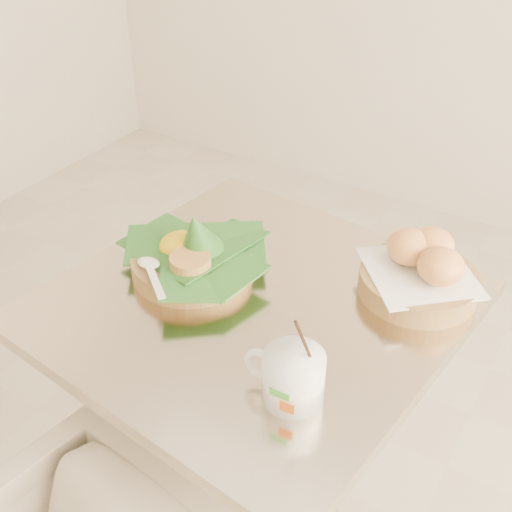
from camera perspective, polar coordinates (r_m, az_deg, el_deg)
The scene contains 4 objects.
cafe_table at distance 1.35m, azimuth -0.18°, elevation -11.24°, with size 0.78×0.78×0.75m.
rice_basket at distance 1.26m, azimuth -5.77°, elevation 0.07°, with size 0.30×0.30×0.15m.
bread_basket at distance 1.24m, azimuth 14.48°, elevation -1.30°, with size 0.27×0.27×0.12m.
coffee_mug at distance 0.99m, azimuth 3.18°, elevation -10.55°, with size 0.13×0.10×0.17m.
Camera 1 is at (0.59, -0.80, 1.50)m, focal length 45.00 mm.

